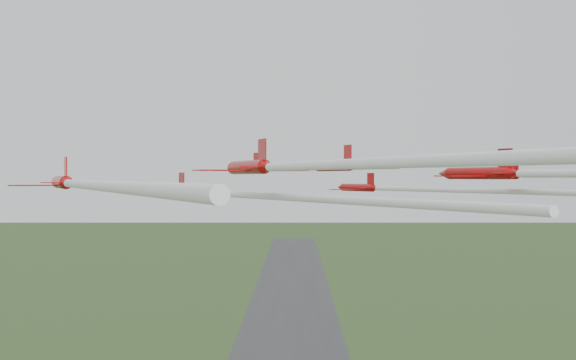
{
  "coord_description": "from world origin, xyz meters",
  "views": [
    {
      "loc": [
        2.24,
        -93.19,
        56.7
      ],
      "look_at": [
        1.28,
        -1.65,
        56.38
      ],
      "focal_mm": 50.0,
      "sensor_mm": 36.0,
      "label": 1
    }
  ],
  "objects_px": {
    "jet_row4_right": "(550,173)",
    "jet_row3_right": "(576,175)",
    "jet_row3_mid": "(415,164)",
    "jet_row4_left": "(289,166)",
    "jet_row2_left": "(228,194)",
    "jet_row2_right": "(405,189)",
    "jet_row3_left": "(78,184)",
    "jet_lead": "(273,169)"
  },
  "relations": [
    {
      "from": "jet_row3_mid",
      "to": "jet_row4_right",
      "type": "height_order",
      "value": "jet_row3_mid"
    },
    {
      "from": "jet_lead",
      "to": "jet_row3_mid",
      "type": "distance_m",
      "value": 38.64
    },
    {
      "from": "jet_lead",
      "to": "jet_row3_mid",
      "type": "xyz_separation_m",
      "value": [
        13.36,
        -36.26,
        0.04
      ]
    },
    {
      "from": "jet_row2_right",
      "to": "jet_row3_right",
      "type": "bearing_deg",
      "value": -59.54
    },
    {
      "from": "jet_row2_left",
      "to": "jet_row4_right",
      "type": "relative_size",
      "value": 1.43
    },
    {
      "from": "jet_row2_left",
      "to": "jet_row2_right",
      "type": "distance_m",
      "value": 25.7
    },
    {
      "from": "jet_row2_left",
      "to": "jet_row3_left",
      "type": "distance_m",
      "value": 20.15
    },
    {
      "from": "jet_row3_left",
      "to": "jet_row3_right",
      "type": "bearing_deg",
      "value": 5.98
    },
    {
      "from": "jet_row3_mid",
      "to": "jet_row3_right",
      "type": "xyz_separation_m",
      "value": [
        18.9,
        14.52,
        -0.91
      ]
    },
    {
      "from": "jet_row2_right",
      "to": "jet_row3_mid",
      "type": "xyz_separation_m",
      "value": [
        -2.58,
        -25.46,
        2.55
      ]
    },
    {
      "from": "jet_row2_left",
      "to": "jet_row4_left",
      "type": "relative_size",
      "value": 1.31
    },
    {
      "from": "jet_row2_right",
      "to": "jet_row3_mid",
      "type": "relative_size",
      "value": 0.68
    },
    {
      "from": "jet_row2_left",
      "to": "jet_row3_mid",
      "type": "height_order",
      "value": "jet_row3_mid"
    },
    {
      "from": "jet_row3_right",
      "to": "jet_row4_left",
      "type": "height_order",
      "value": "jet_row4_left"
    },
    {
      "from": "jet_row2_left",
      "to": "jet_row4_right",
      "type": "bearing_deg",
      "value": -46.95
    },
    {
      "from": "jet_row3_right",
      "to": "jet_row4_right",
      "type": "relative_size",
      "value": 1.24
    },
    {
      "from": "jet_lead",
      "to": "jet_row2_right",
      "type": "height_order",
      "value": "jet_lead"
    },
    {
      "from": "jet_row3_left",
      "to": "jet_row3_mid",
      "type": "height_order",
      "value": "jet_row3_mid"
    },
    {
      "from": "jet_row3_right",
      "to": "jet_row4_right",
      "type": "bearing_deg",
      "value": -137.54
    },
    {
      "from": "jet_row3_right",
      "to": "jet_row4_right",
      "type": "height_order",
      "value": "jet_row4_right"
    },
    {
      "from": "jet_row3_mid",
      "to": "jet_row4_left",
      "type": "xyz_separation_m",
      "value": [
        -10.8,
        -10.5,
        -0.36
      ]
    },
    {
      "from": "jet_row3_mid",
      "to": "jet_row4_right",
      "type": "distance_m",
      "value": 11.24
    },
    {
      "from": "jet_row3_mid",
      "to": "jet_row3_right",
      "type": "height_order",
      "value": "jet_row3_mid"
    },
    {
      "from": "jet_row3_right",
      "to": "jet_row3_mid",
      "type": "bearing_deg",
      "value": -164.52
    },
    {
      "from": "jet_row2_right",
      "to": "jet_row4_left",
      "type": "xyz_separation_m",
      "value": [
        -13.37,
        -35.95,
        2.19
      ]
    },
    {
      "from": "jet_row2_left",
      "to": "jet_row2_right",
      "type": "bearing_deg",
      "value": 14.64
    },
    {
      "from": "jet_row2_right",
      "to": "jet_row3_right",
      "type": "xyz_separation_m",
      "value": [
        16.33,
        -10.94,
        1.64
      ]
    },
    {
      "from": "jet_row3_left",
      "to": "jet_row4_right",
      "type": "relative_size",
      "value": 1.32
    },
    {
      "from": "jet_row2_right",
      "to": "jet_row4_left",
      "type": "bearing_deg",
      "value": -136.11
    },
    {
      "from": "jet_row2_right",
      "to": "jet_row3_right",
      "type": "relative_size",
      "value": 0.81
    },
    {
      "from": "jet_row4_right",
      "to": "jet_row3_right",
      "type": "bearing_deg",
      "value": 39.36
    },
    {
      "from": "jet_row2_left",
      "to": "jet_lead",
      "type": "bearing_deg",
      "value": 56.65
    },
    {
      "from": "jet_row3_mid",
      "to": "jet_row2_right",
      "type": "bearing_deg",
      "value": 64.22
    },
    {
      "from": "jet_row2_left",
      "to": "jet_row4_left",
      "type": "distance_m",
      "value": 20.34
    },
    {
      "from": "jet_row2_right",
      "to": "jet_row3_mid",
      "type": "bearing_deg",
      "value": -121.48
    },
    {
      "from": "jet_row3_right",
      "to": "jet_row2_left",
      "type": "bearing_deg",
      "value": 167.11
    },
    {
      "from": "jet_row3_right",
      "to": "jet_row3_left",
      "type": "bearing_deg",
      "value": -174.91
    },
    {
      "from": "jet_row3_left",
      "to": "jet_row4_left",
      "type": "relative_size",
      "value": 1.21
    },
    {
      "from": "jet_row3_mid",
      "to": "jet_row4_left",
      "type": "bearing_deg",
      "value": -155.8
    },
    {
      "from": "jet_row2_right",
      "to": "jet_row3_left",
      "type": "height_order",
      "value": "jet_row3_left"
    },
    {
      "from": "jet_row2_left",
      "to": "jet_row4_left",
      "type": "bearing_deg",
      "value": -98.24
    },
    {
      "from": "jet_row3_left",
      "to": "jet_row4_right",
      "type": "xyz_separation_m",
      "value": [
        37.74,
        6.85,
        0.85
      ]
    }
  ]
}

